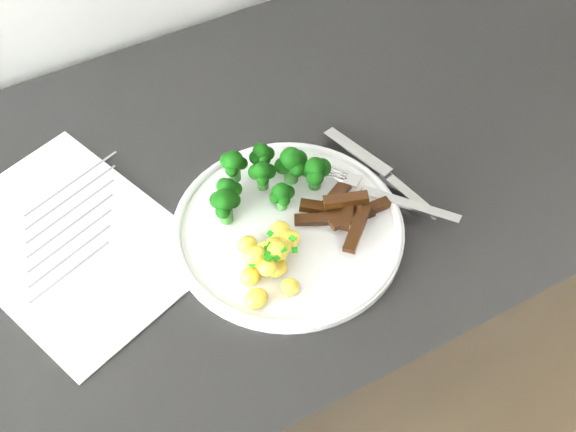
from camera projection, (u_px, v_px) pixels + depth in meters
The scene contains 8 objects.
counter at pixel (213, 379), 1.21m from camera, with size 2.41×0.60×0.90m.
recipe_paper at pixel (71, 242), 0.83m from camera, with size 0.29×0.34×0.00m.
plate at pixel (288, 228), 0.83m from camera, with size 0.27×0.27×0.02m.
broccoli at pixel (267, 175), 0.84m from camera, with size 0.15×0.09×0.05m.
potatoes at pixel (270, 257), 0.79m from camera, with size 0.09×0.09×0.04m.
beef_strips at pixel (343, 211), 0.83m from camera, with size 0.11×0.10×0.03m.
fork at pixel (389, 196), 0.85m from camera, with size 0.11×0.16×0.02m.
knife at pixel (395, 183), 0.87m from camera, with size 0.05×0.18×0.02m.
Camera 1 is at (-0.20, 1.14, 1.57)m, focal length 45.65 mm.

